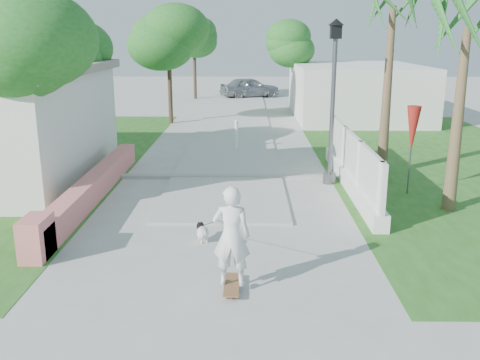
{
  "coord_description": "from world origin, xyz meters",
  "views": [
    {
      "loc": [
        0.6,
        -8.98,
        4.03
      ],
      "look_at": [
        0.45,
        1.77,
        1.1
      ],
      "focal_mm": 40.0,
      "sensor_mm": 36.0,
      "label": 1
    }
  ],
  "objects_px": {
    "street_lamp": "(333,96)",
    "skateboarder": "(216,228)",
    "bollard": "(236,134)",
    "patio_umbrella": "(413,130)",
    "dog": "(202,232)",
    "parked_car": "(250,87)"
  },
  "relations": [
    {
      "from": "street_lamp",
      "to": "skateboarder",
      "type": "relative_size",
      "value": 1.62
    },
    {
      "from": "bollard",
      "to": "patio_umbrella",
      "type": "height_order",
      "value": "patio_umbrella"
    },
    {
      "from": "street_lamp",
      "to": "skateboarder",
      "type": "bearing_deg",
      "value": -116.29
    },
    {
      "from": "street_lamp",
      "to": "bollard",
      "type": "xyz_separation_m",
      "value": [
        -2.7,
        4.5,
        -1.84
      ]
    },
    {
      "from": "bollard",
      "to": "skateboarder",
      "type": "xyz_separation_m",
      "value": [
        -0.14,
        -10.25,
        0.2
      ]
    },
    {
      "from": "patio_umbrella",
      "to": "skateboarder",
      "type": "distance_m",
      "value": 6.77
    },
    {
      "from": "street_lamp",
      "to": "bollard",
      "type": "bearing_deg",
      "value": 120.96
    },
    {
      "from": "bollard",
      "to": "patio_umbrella",
      "type": "relative_size",
      "value": 0.47
    },
    {
      "from": "skateboarder",
      "to": "dog",
      "type": "height_order",
      "value": "skateboarder"
    },
    {
      "from": "skateboarder",
      "to": "dog",
      "type": "xyz_separation_m",
      "value": [
        -0.36,
        1.36,
        -0.59
      ]
    },
    {
      "from": "patio_umbrella",
      "to": "parked_car",
      "type": "distance_m",
      "value": 22.6
    },
    {
      "from": "patio_umbrella",
      "to": "dog",
      "type": "distance_m",
      "value": 6.31
    },
    {
      "from": "skateboarder",
      "to": "parked_car",
      "type": "height_order",
      "value": "skateboarder"
    },
    {
      "from": "bollard",
      "to": "dog",
      "type": "height_order",
      "value": "bollard"
    },
    {
      "from": "bollard",
      "to": "patio_umbrella",
      "type": "bearing_deg",
      "value": -50.09
    },
    {
      "from": "street_lamp",
      "to": "patio_umbrella",
      "type": "height_order",
      "value": "street_lamp"
    },
    {
      "from": "bollard",
      "to": "dog",
      "type": "relative_size",
      "value": 2.11
    },
    {
      "from": "patio_umbrella",
      "to": "dog",
      "type": "bearing_deg",
      "value": -146.34
    },
    {
      "from": "bollard",
      "to": "dog",
      "type": "xyz_separation_m",
      "value": [
        -0.5,
        -8.9,
        -0.38
      ]
    },
    {
      "from": "street_lamp",
      "to": "dog",
      "type": "xyz_separation_m",
      "value": [
        -3.2,
        -4.4,
        -2.22
      ]
    },
    {
      "from": "bollard",
      "to": "street_lamp",
      "type": "bearing_deg",
      "value": -59.04
    },
    {
      "from": "bollard",
      "to": "skateboarder",
      "type": "height_order",
      "value": "skateboarder"
    }
  ]
}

